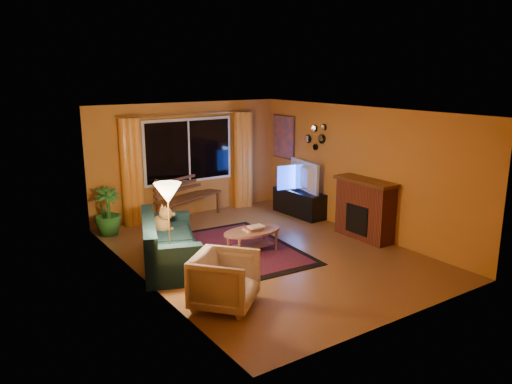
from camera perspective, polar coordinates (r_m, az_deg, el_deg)
floor at (r=8.98m, az=1.08°, el=-6.97°), size 4.50×6.00×0.02m
ceiling at (r=8.43m, az=1.15°, el=9.29°), size 4.50×6.00×0.02m
wall_back at (r=11.17m, az=-7.79°, el=3.73°), size 4.50×0.02×2.50m
wall_left at (r=7.58m, az=-13.03°, el=-1.22°), size 0.02×6.00×2.50m
wall_right at (r=10.05m, az=11.74°, el=2.47°), size 0.02×6.00×2.50m
window at (r=11.08m, az=-7.67°, el=4.70°), size 2.00×0.02×1.30m
curtain_rod at (r=10.94m, az=-7.70°, el=8.81°), size 3.20×0.03×0.03m
curtain_left at (r=10.56m, az=-14.04°, el=2.15°), size 0.36×0.36×2.24m
curtain_right at (r=11.72m, az=-1.55°, el=3.67°), size 0.36×0.36×2.24m
bench at (r=10.97m, az=-7.65°, el=-1.82°), size 1.71×1.03×0.49m
potted_plant at (r=10.21m, az=-16.62°, el=-2.13°), size 0.61×0.61×0.95m
sofa at (r=8.41m, az=-9.85°, el=-5.63°), size 1.48×2.16×0.80m
dog at (r=8.75m, az=-10.82°, el=-3.23°), size 0.41×0.51×0.50m
armchair at (r=6.89m, az=-3.60°, el=-9.77°), size 1.11×1.10×0.83m
floor_lamp at (r=7.55m, az=-9.85°, el=-4.79°), size 0.34×0.34×1.58m
rug at (r=9.13m, az=-1.73°, el=-6.48°), size 1.94×2.91×0.02m
coffee_table at (r=8.94m, az=-0.42°, el=-5.61°), size 1.14×1.14×0.40m
tv_console at (r=11.21m, az=4.96°, el=-1.24°), size 0.50×1.36×0.56m
television at (r=11.07m, az=5.02°, el=1.82°), size 0.35×1.17×0.67m
fireplace at (r=9.80m, az=12.34°, el=-2.07°), size 0.40×1.20×1.10m
mirror_cluster at (r=10.87m, az=6.79°, el=6.42°), size 0.06×0.60×0.56m
painting at (r=11.78m, az=3.16°, el=6.32°), size 0.04×0.76×0.96m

